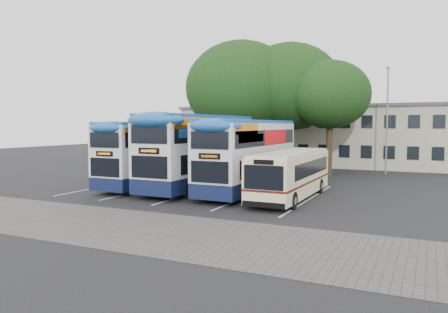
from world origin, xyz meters
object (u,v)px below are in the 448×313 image
at_px(lamp_post, 387,115).
at_px(bus_dd_left, 156,151).
at_px(tree_mid, 290,87).
at_px(tree_left, 241,88).
at_px(bus_single, 291,172).
at_px(bus_dd_mid, 201,148).
at_px(tree_right, 330,95).
at_px(bus_dd_right, 249,153).

bearing_deg(lamp_post, bus_dd_left, -134.27).
relative_size(tree_mid, bus_dd_left, 1.09).
xyz_separation_m(tree_left, bus_single, (8.54, -12.62, -5.98)).
xyz_separation_m(tree_mid, bus_dd_mid, (-2.20, -12.71, -4.94)).
distance_m(tree_right, bus_dd_left, 15.39).
height_order(tree_left, tree_right, tree_left).
xyz_separation_m(lamp_post, tree_mid, (-8.20, -1.14, 2.53)).
xyz_separation_m(bus_dd_mid, bus_single, (6.64, -1.36, -1.14)).
height_order(lamp_post, bus_dd_left, lamp_post).
bearing_deg(tree_right, bus_dd_mid, -119.07).
height_order(bus_dd_left, bus_single, bus_dd_left).
distance_m(lamp_post, bus_dd_left, 19.86).
height_order(tree_right, bus_dd_mid, tree_right).
distance_m(tree_left, bus_dd_left, 12.66).
bearing_deg(bus_dd_left, bus_dd_mid, 4.14).
distance_m(bus_dd_left, bus_dd_mid, 3.37).
bearing_deg(tree_right, lamp_post, 33.24).
bearing_deg(tree_left, bus_dd_right, -64.46).
bearing_deg(bus_dd_left, lamp_post, 45.73).
xyz_separation_m(tree_left, tree_right, (8.06, -0.18, -0.82)).
bearing_deg(bus_single, tree_right, 92.20).
height_order(bus_dd_mid, bus_dd_right, bus_dd_mid).
bearing_deg(bus_dd_mid, tree_left, 99.58).
distance_m(tree_left, bus_single, 16.37).
xyz_separation_m(tree_right, bus_dd_left, (-9.51, -11.32, -4.28)).
bearing_deg(tree_left, bus_dd_left, -97.19).
xyz_separation_m(tree_mid, tree_right, (3.96, -1.63, -0.92)).
bearing_deg(tree_left, tree_right, -1.26).
bearing_deg(lamp_post, bus_dd_mid, -126.88).
distance_m(lamp_post, tree_mid, 8.65).
bearing_deg(bus_dd_mid, bus_dd_right, -2.00).
distance_m(tree_mid, bus_dd_right, 13.88).
bearing_deg(bus_dd_left, tree_left, 82.81).
xyz_separation_m(bus_dd_left, bus_dd_mid, (3.35, 0.24, 0.26)).
bearing_deg(tree_mid, tree_left, -160.47).
distance_m(lamp_post, bus_dd_mid, 17.48).
relative_size(tree_mid, bus_dd_right, 1.06).
bearing_deg(bus_dd_mid, lamp_post, 53.12).
bearing_deg(bus_dd_mid, tree_right, 60.93).
relative_size(bus_dd_mid, bus_dd_right, 1.08).
height_order(tree_mid, bus_single, tree_mid).
xyz_separation_m(tree_left, tree_mid, (4.09, 1.45, 0.10)).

